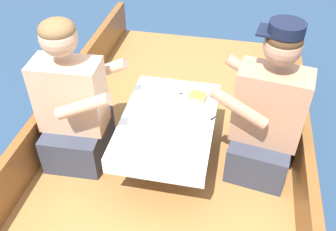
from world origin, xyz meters
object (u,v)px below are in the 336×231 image
Objects in this scene: person_starboard at (266,117)px; coffee_cup_starboard at (188,117)px; tin_can at (183,86)px; coffee_cup_center at (192,147)px; person_port at (74,107)px; sandwich at (197,97)px; coffee_cup_port at (134,142)px.

coffee_cup_starboard is (-0.46, -0.07, -0.02)m from person_starboard.
coffee_cup_starboard is at bearing -75.33° from tin_can.
coffee_cup_center is at bearing -75.31° from tin_can.
sandwich is at bearing 17.62° from person_port.
person_starboard is 15.13× the size of tin_can.
sandwich is (0.73, 0.27, -0.01)m from person_port.
coffee_cup_center is (0.04, -0.46, 0.00)m from sandwich.
sandwich is at bearing 82.30° from coffee_cup_starboard.
sandwich reaches higher than tin_can.
person_starboard is 10.80× the size of coffee_cup_starboard.
coffee_cup_port is 0.32m from coffee_cup_center.
coffee_cup_port is at bearing -106.52° from tin_can.
tin_can is (-0.08, 0.31, 0.00)m from coffee_cup_starboard.
person_port is at bearing 154.12° from coffee_cup_port.
person_starboard is at bearing 25.83° from coffee_cup_port.
tin_can is (-0.11, 0.10, -0.00)m from sandwich.
person_port is 0.72m from tin_can.
coffee_cup_starboard is 1.40× the size of tin_can.
coffee_cup_port is 1.11× the size of coffee_cup_starboard.
coffee_cup_center is at bearing -16.64° from person_port.
tin_can is at bearing 73.48° from coffee_cup_port.
coffee_cup_center is at bearing -75.27° from coffee_cup_starboard.
person_starboard is 9.72× the size of coffee_cup_port.
sandwich is 1.34× the size of coffee_cup_starboard.
person_port is 9.39× the size of coffee_cup_port.
sandwich is 0.15m from tin_can.
tin_can is (-0.15, 0.56, -0.01)m from coffee_cup_center.
person_port is 0.78m from sandwich.
person_port is 1.17m from person_starboard.
coffee_cup_starboard is (-0.03, -0.21, -0.01)m from sandwich.
coffee_cup_port is at bearing -28.50° from person_port.
person_port reaches higher than coffee_cup_starboard.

